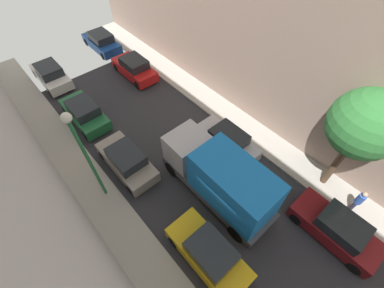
{
  "coord_description": "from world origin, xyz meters",
  "views": [
    {
      "loc": [
        -5.61,
        -3.47,
        12.91
      ],
      "look_at": [
        1.08,
        4.11,
        0.5
      ],
      "focal_mm": 24.15,
      "sensor_mm": 36.0,
      "label": 1
    }
  ],
  "objects_px": {
    "parked_car_left_5": "(51,75)",
    "parked_car_right_4": "(102,42)",
    "parked_car_right_2": "(227,141)",
    "delivery_truck": "(220,178)",
    "street_tree_1": "(365,125)",
    "parked_car_left_2": "(209,254)",
    "parked_car_left_4": "(84,113)",
    "parked_car_left_3": "(127,161)",
    "lamp_post": "(83,149)",
    "parked_car_right_1": "(336,228)",
    "pedestrian": "(358,201)",
    "parked_car_right_3": "(134,68)"
  },
  "relations": [
    {
      "from": "parked_car_left_5",
      "to": "parked_car_right_4",
      "type": "bearing_deg",
      "value": 18.03
    },
    {
      "from": "parked_car_right_2",
      "to": "delivery_truck",
      "type": "xyz_separation_m",
      "value": [
        -2.7,
        -1.99,
        1.07
      ]
    },
    {
      "from": "parked_car_right_4",
      "to": "street_tree_1",
      "type": "xyz_separation_m",
      "value": [
        2.39,
        -20.92,
        4.07
      ]
    },
    {
      "from": "parked_car_left_2",
      "to": "parked_car_left_5",
      "type": "bearing_deg",
      "value": 90.0
    },
    {
      "from": "delivery_truck",
      "to": "parked_car_left_4",
      "type": "bearing_deg",
      "value": 104.96
    },
    {
      "from": "parked_car_left_4",
      "to": "parked_car_right_4",
      "type": "height_order",
      "value": "same"
    },
    {
      "from": "parked_car_left_3",
      "to": "street_tree_1",
      "type": "relative_size",
      "value": 0.67
    },
    {
      "from": "street_tree_1",
      "to": "lamp_post",
      "type": "distance_m",
      "value": 12.31
    },
    {
      "from": "parked_car_left_4",
      "to": "street_tree_1",
      "type": "xyz_separation_m",
      "value": [
        7.79,
        -13.5,
        4.07
      ]
    },
    {
      "from": "parked_car_right_1",
      "to": "parked_car_right_4",
      "type": "distance_m",
      "value": 22.81
    },
    {
      "from": "parked_car_left_3",
      "to": "street_tree_1",
      "type": "bearing_deg",
      "value": -46.48
    },
    {
      "from": "delivery_truck",
      "to": "pedestrian",
      "type": "distance_m",
      "value": 7.01
    },
    {
      "from": "parked_car_right_4",
      "to": "delivery_truck",
      "type": "height_order",
      "value": "delivery_truck"
    },
    {
      "from": "parked_car_left_3",
      "to": "parked_car_right_3",
      "type": "height_order",
      "value": "same"
    },
    {
      "from": "parked_car_right_2",
      "to": "parked_car_left_2",
      "type": "bearing_deg",
      "value": -143.1
    },
    {
      "from": "parked_car_right_3",
      "to": "lamp_post",
      "type": "height_order",
      "value": "lamp_post"
    },
    {
      "from": "parked_car_left_3",
      "to": "lamp_post",
      "type": "xyz_separation_m",
      "value": [
        -1.9,
        -0.66,
        3.36
      ]
    },
    {
      "from": "parked_car_left_2",
      "to": "delivery_truck",
      "type": "height_order",
      "value": "delivery_truck"
    },
    {
      "from": "street_tree_1",
      "to": "delivery_truck",
      "type": "bearing_deg",
      "value": 146.34
    },
    {
      "from": "lamp_post",
      "to": "parked_car_left_4",
      "type": "bearing_deg",
      "value": 72.29
    },
    {
      "from": "parked_car_right_1",
      "to": "parked_car_right_4",
      "type": "height_order",
      "value": "same"
    },
    {
      "from": "parked_car_left_3",
      "to": "parked_car_right_4",
      "type": "xyz_separation_m",
      "value": [
        5.4,
        12.71,
        0.0
      ]
    },
    {
      "from": "lamp_post",
      "to": "parked_car_left_2",
      "type": "bearing_deg",
      "value": -73.0
    },
    {
      "from": "parked_car_left_3",
      "to": "parked_car_left_4",
      "type": "height_order",
      "value": "same"
    },
    {
      "from": "parked_car_right_3",
      "to": "delivery_truck",
      "type": "relative_size",
      "value": 0.64
    },
    {
      "from": "parked_car_left_2",
      "to": "parked_car_right_1",
      "type": "distance_m",
      "value": 6.29
    },
    {
      "from": "parked_car_left_4",
      "to": "lamp_post",
      "type": "distance_m",
      "value": 7.09
    },
    {
      "from": "parked_car_right_4",
      "to": "delivery_truck",
      "type": "relative_size",
      "value": 0.64
    },
    {
      "from": "parked_car_right_3",
      "to": "parked_car_left_2",
      "type": "bearing_deg",
      "value": -110.72
    },
    {
      "from": "parked_car_left_5",
      "to": "parked_car_right_1",
      "type": "height_order",
      "value": "same"
    },
    {
      "from": "parked_car_right_1",
      "to": "street_tree_1",
      "type": "relative_size",
      "value": 0.67
    },
    {
      "from": "parked_car_left_4",
      "to": "parked_car_right_3",
      "type": "distance_m",
      "value": 5.8
    },
    {
      "from": "parked_car_left_4",
      "to": "parked_car_right_2",
      "type": "distance_m",
      "value": 9.74
    },
    {
      "from": "parked_car_left_2",
      "to": "delivery_truck",
      "type": "bearing_deg",
      "value": 37.34
    },
    {
      "from": "parked_car_left_3",
      "to": "parked_car_right_2",
      "type": "bearing_deg",
      "value": -27.58
    },
    {
      "from": "parked_car_right_4",
      "to": "pedestrian",
      "type": "xyz_separation_m",
      "value": [
        1.89,
        -22.78,
        0.35
      ]
    },
    {
      "from": "delivery_truck",
      "to": "parked_car_right_1",
      "type": "bearing_deg",
      "value": -62.92
    },
    {
      "from": "parked_car_left_3",
      "to": "parked_car_right_3",
      "type": "xyz_separation_m",
      "value": [
        5.4,
        7.4,
        0.0
      ]
    },
    {
      "from": "parked_car_left_3",
      "to": "parked_car_right_1",
      "type": "relative_size",
      "value": 1.0
    },
    {
      "from": "street_tree_1",
      "to": "parked_car_right_2",
      "type": "bearing_deg",
      "value": 113.96
    },
    {
      "from": "parked_car_left_2",
      "to": "parked_car_right_3",
      "type": "xyz_separation_m",
      "value": [
        5.4,
        14.28,
        0.0
      ]
    },
    {
      "from": "pedestrian",
      "to": "street_tree_1",
      "type": "xyz_separation_m",
      "value": [
        0.51,
        1.86,
        3.72
      ]
    },
    {
      "from": "parked_car_right_1",
      "to": "lamp_post",
      "type": "bearing_deg",
      "value": 127.73
    },
    {
      "from": "parked_car_left_5",
      "to": "delivery_truck",
      "type": "bearing_deg",
      "value": -80.28
    },
    {
      "from": "parked_car_right_1",
      "to": "pedestrian",
      "type": "xyz_separation_m",
      "value": [
        1.89,
        0.03,
        0.35
      ]
    },
    {
      "from": "parked_car_right_2",
      "to": "street_tree_1",
      "type": "xyz_separation_m",
      "value": [
        2.39,
        -5.39,
        4.07
      ]
    },
    {
      "from": "parked_car_right_3",
      "to": "parked_car_right_2",
      "type": "bearing_deg",
      "value": -90.0
    },
    {
      "from": "parked_car_left_2",
      "to": "lamp_post",
      "type": "height_order",
      "value": "lamp_post"
    },
    {
      "from": "parked_car_left_4",
      "to": "street_tree_1",
      "type": "relative_size",
      "value": 0.67
    },
    {
      "from": "street_tree_1",
      "to": "parked_car_left_3",
      "type": "bearing_deg",
      "value": 133.52
    }
  ]
}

